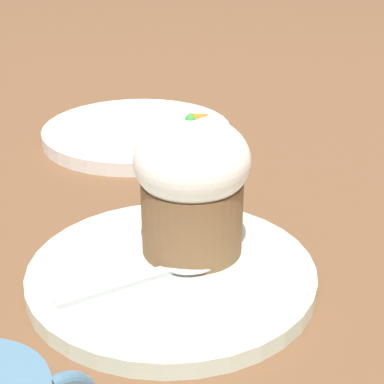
{
  "coord_description": "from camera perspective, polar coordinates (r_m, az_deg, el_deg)",
  "views": [
    {
      "loc": [
        -0.28,
        -0.31,
        0.27
      ],
      "look_at": [
        0.03,
        0.01,
        0.06
      ],
      "focal_mm": 60.0,
      "sensor_mm": 36.0,
      "label": 1
    }
  ],
  "objects": [
    {
      "name": "ground_plane",
      "position": [
        0.49,
        -1.81,
        -7.99
      ],
      "size": [
        4.0,
        4.0,
        0.0
      ],
      "primitive_type": "plane",
      "color": "brown"
    },
    {
      "name": "spoon",
      "position": [
        0.48,
        -1.42,
        -6.6
      ],
      "size": [
        0.13,
        0.06,
        0.01
      ],
      "color": "#B7B7BC",
      "rests_on": "dessert_plate"
    },
    {
      "name": "side_plate",
      "position": [
        0.77,
        -4.91,
        5.23
      ],
      "size": [
        0.22,
        0.22,
        0.02
      ],
      "color": "white",
      "rests_on": "ground_plane"
    },
    {
      "name": "dessert_plate",
      "position": [
        0.49,
        -1.82,
        -7.34
      ],
      "size": [
        0.22,
        0.22,
        0.01
      ],
      "color": "silver",
      "rests_on": "ground_plane"
    },
    {
      "name": "carrot_cake",
      "position": [
        0.48,
        0.0,
        0.73
      ],
      "size": [
        0.09,
        0.09,
        0.11
      ],
      "color": "brown",
      "rests_on": "dessert_plate"
    }
  ]
}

